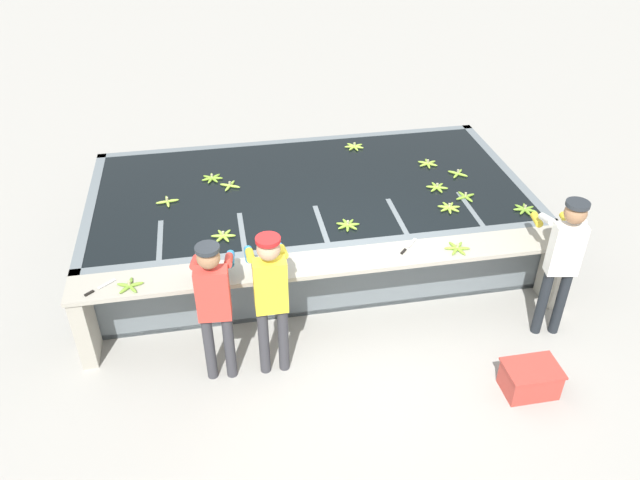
% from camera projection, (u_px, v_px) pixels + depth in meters
% --- Properties ---
extents(ground_plane, '(80.00, 80.00, 0.00)m').
position_uv_depth(ground_plane, '(337.00, 339.00, 6.97)').
color(ground_plane, '#A3A099').
rests_on(ground_plane, ground).
extents(wash_tank, '(5.50, 2.85, 0.92)m').
position_uv_depth(wash_tank, '(309.00, 217.00, 8.23)').
color(wash_tank, slate).
rests_on(wash_tank, ground).
extents(work_ledge, '(5.50, 0.45, 0.92)m').
position_uv_depth(work_ledge, '(333.00, 279.00, 6.77)').
color(work_ledge, '#A8A393').
rests_on(work_ledge, ground).
extents(worker_0, '(0.44, 0.73, 1.64)m').
position_uv_depth(worker_0, '(214.00, 300.00, 5.99)').
color(worker_0, '#38383D').
rests_on(worker_0, ground).
extents(worker_1, '(0.40, 0.72, 1.67)m').
position_uv_depth(worker_1, '(271.00, 292.00, 6.05)').
color(worker_1, '#38383D').
rests_on(worker_1, ground).
extents(worker_2, '(0.48, 0.74, 1.70)m').
position_uv_depth(worker_2, '(563.00, 255.00, 6.52)').
color(worker_2, '#1E2328').
rests_on(worker_2, ground).
extents(banana_bunch_floating_0, '(0.27, 0.28, 0.08)m').
position_uv_depth(banana_bunch_floating_0, '(449.00, 208.00, 7.50)').
color(banana_bunch_floating_0, '#93BC3D').
rests_on(banana_bunch_floating_0, wash_tank).
extents(banana_bunch_floating_1, '(0.23, 0.23, 0.08)m').
position_uv_depth(banana_bunch_floating_1, '(458.00, 174.00, 8.21)').
color(banana_bunch_floating_1, '#8CB738').
rests_on(banana_bunch_floating_1, wash_tank).
extents(banana_bunch_floating_2, '(0.28, 0.28, 0.08)m').
position_uv_depth(banana_bunch_floating_2, '(525.00, 209.00, 7.47)').
color(banana_bunch_floating_2, '#75A333').
rests_on(banana_bunch_floating_2, wash_tank).
extents(banana_bunch_floating_3, '(0.28, 0.28, 0.08)m').
position_uv_depth(banana_bunch_floating_3, '(354.00, 146.00, 8.89)').
color(banana_bunch_floating_3, '#9EC642').
rests_on(banana_bunch_floating_3, wash_tank).
extents(banana_bunch_floating_4, '(0.27, 0.28, 0.08)m').
position_uv_depth(banana_bunch_floating_4, '(428.00, 164.00, 8.45)').
color(banana_bunch_floating_4, '#93BC3D').
rests_on(banana_bunch_floating_4, wash_tank).
extents(banana_bunch_floating_5, '(0.28, 0.28, 0.08)m').
position_uv_depth(banana_bunch_floating_5, '(465.00, 197.00, 7.72)').
color(banana_bunch_floating_5, '#7FAD33').
rests_on(banana_bunch_floating_5, wash_tank).
extents(banana_bunch_floating_6, '(0.28, 0.28, 0.08)m').
position_uv_depth(banana_bunch_floating_6, '(212.00, 178.00, 8.11)').
color(banana_bunch_floating_6, '#7FAD33').
rests_on(banana_bunch_floating_6, wash_tank).
extents(banana_bunch_floating_7, '(0.28, 0.28, 0.08)m').
position_uv_depth(banana_bunch_floating_7, '(167.00, 201.00, 7.62)').
color(banana_bunch_floating_7, '#9EC642').
rests_on(banana_bunch_floating_7, wash_tank).
extents(banana_bunch_floating_8, '(0.27, 0.28, 0.08)m').
position_uv_depth(banana_bunch_floating_8, '(437.00, 187.00, 7.91)').
color(banana_bunch_floating_8, '#8CB738').
rests_on(banana_bunch_floating_8, wash_tank).
extents(banana_bunch_floating_9, '(0.28, 0.27, 0.08)m').
position_uv_depth(banana_bunch_floating_9, '(223.00, 236.00, 7.00)').
color(banana_bunch_floating_9, '#93BC3D').
rests_on(banana_bunch_floating_9, wash_tank).
extents(banana_bunch_floating_10, '(0.26, 0.26, 0.08)m').
position_uv_depth(banana_bunch_floating_10, '(230.00, 186.00, 7.94)').
color(banana_bunch_floating_10, '#9EC642').
rests_on(banana_bunch_floating_10, wash_tank).
extents(banana_bunch_floating_11, '(0.28, 0.28, 0.08)m').
position_uv_depth(banana_bunch_floating_11, '(348.00, 225.00, 7.18)').
color(banana_bunch_floating_11, '#7FAD33').
rests_on(banana_bunch_floating_11, wash_tank).
extents(banana_bunch_ledge_0, '(0.28, 0.28, 0.08)m').
position_uv_depth(banana_bunch_ledge_0, '(457.00, 248.00, 6.79)').
color(banana_bunch_ledge_0, '#7FAD33').
rests_on(banana_bunch_ledge_0, work_ledge).
extents(banana_bunch_ledge_1, '(0.28, 0.27, 0.08)m').
position_uv_depth(banana_bunch_ledge_1, '(130.00, 286.00, 6.25)').
color(banana_bunch_ledge_1, '#75A333').
rests_on(banana_bunch_ledge_1, work_ledge).
extents(knife_0, '(0.26, 0.27, 0.02)m').
position_uv_depth(knife_0, '(406.00, 248.00, 6.80)').
color(knife_0, silver).
rests_on(knife_0, work_ledge).
extents(knife_1, '(0.29, 0.24, 0.02)m').
position_uv_depth(knife_1, '(95.00, 290.00, 6.21)').
color(knife_1, silver).
rests_on(knife_1, work_ledge).
extents(crate, '(0.55, 0.39, 0.32)m').
position_uv_depth(crate, '(530.00, 379.00, 6.25)').
color(crate, '#B73D33').
rests_on(crate, ground).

